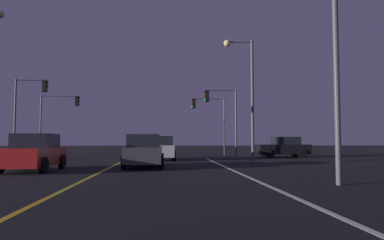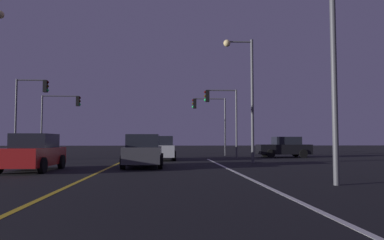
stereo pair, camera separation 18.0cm
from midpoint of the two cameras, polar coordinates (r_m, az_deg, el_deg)
The scene contains 12 objects.
lane_edge_right at distance 11.70m, azimuth 11.08°, elevation -9.98°, with size 0.16×31.29×0.01m, color silver.
lane_center_divider at distance 11.66m, azimuth -18.98°, elevation -9.89°, with size 0.16×31.29×0.01m, color gold.
car_lead_same_lane at distance 18.93m, azimuth -7.85°, elevation -4.95°, with size 2.02×4.30×1.70m.
car_oncoming at distance 18.02m, azimuth -23.99°, elevation -4.78°, with size 2.02×4.30×1.70m.
car_crossing_side at distance 31.08m, azimuth 14.13°, elevation -4.22°, with size 4.30×2.02×1.70m.
car_ahead_far at distance 25.85m, azimuth -5.09°, elevation -4.51°, with size 2.02×4.30×1.70m.
traffic_light_near_right at distance 27.79m, azimuth 4.38°, elevation 1.97°, with size 2.57×0.36×5.31m.
traffic_light_near_left at distance 29.32m, azimuth -24.43°, elevation 2.80°, with size 2.42×0.36×5.94m.
traffic_light_far_right at distance 33.18m, azimuth 2.45°, elevation 1.14°, with size 3.13×0.36×5.29m.
traffic_light_far_left at distance 34.32m, azimuth -20.36°, elevation 1.39°, with size 3.47×0.36×5.43m.
street_lamp_right_near at distance 12.28m, azimuth 18.43°, elevation 12.25°, with size 2.73×0.44×7.12m.
street_lamp_right_far at distance 22.73m, azimuth 8.27°, elevation 5.64°, with size 1.88×0.44×7.70m.
Camera 1 is at (2.83, -1.56, 1.38)m, focal length 33.68 mm.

